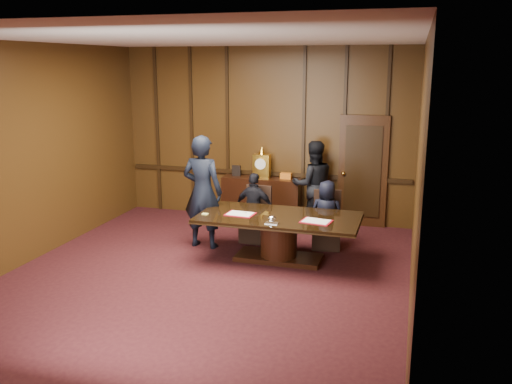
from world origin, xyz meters
TOP-DOWN VIEW (x-y plane):
  - room at (0.07, 0.14)m, footprint 7.00×7.04m
  - sideboard at (0.00, 3.26)m, footprint 1.60×0.45m
  - conference_table at (0.90, 1.10)m, footprint 2.62×1.32m
  - folder_left at (0.28, 0.99)m, footprint 0.48×0.36m
  - folder_right at (1.54, 0.93)m, footprint 0.51×0.40m
  - inkstand at (0.90, 0.65)m, footprint 0.20×0.14m
  - notepad at (-0.28, 0.83)m, footprint 0.10×0.08m
  - chair_left at (0.25, 1.98)m, footprint 0.50×0.50m
  - chair_right at (1.55, 1.98)m, footprint 0.54×0.54m
  - signatory_left at (0.25, 1.90)m, footprint 0.77×0.39m
  - signatory_right at (1.55, 1.90)m, footprint 0.61×0.41m
  - witness_left at (-0.54, 1.40)m, footprint 0.75×0.52m
  - witness_right at (1.09, 3.10)m, footprint 1.02×0.93m

SIDE VIEW (x-z plane):
  - chair_left at x=0.25m, z-range -0.20..0.79m
  - chair_right at x=1.55m, z-range -0.20..0.79m
  - sideboard at x=0.00m, z-range -0.28..1.26m
  - conference_table at x=0.90m, z-range 0.13..0.89m
  - signatory_right at x=1.55m, z-range 0.00..1.22m
  - signatory_left at x=0.25m, z-range 0.00..1.27m
  - notepad at x=-0.28m, z-range 0.76..0.77m
  - folder_left at x=0.28m, z-range 0.76..0.78m
  - folder_right at x=1.54m, z-range 0.76..0.78m
  - inkstand at x=0.90m, z-range 0.76..0.87m
  - witness_right at x=1.09m, z-range 0.00..1.72m
  - witness_left at x=-0.54m, z-range 0.00..1.98m
  - room at x=0.07m, z-range -0.03..3.47m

